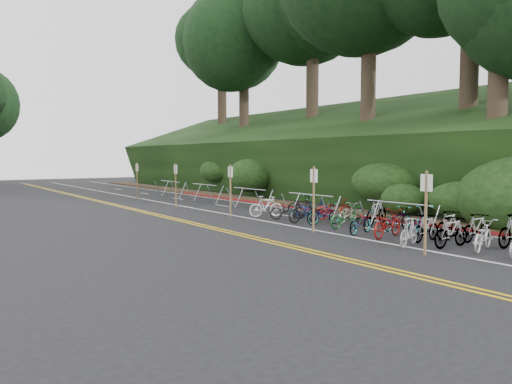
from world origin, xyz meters
TOP-DOWN VIEW (x-y plane):
  - ground at (0.00, 0.00)m, footprint 120.00×120.00m
  - road_markings at (0.63, 10.10)m, footprint 7.47×80.00m
  - red_curb at (5.70, 12.00)m, footprint 0.25×28.00m
  - embankment at (12.96, 19.04)m, footprint 14.30×48.14m
  - tree_cluster at (9.76, 22.03)m, footprint 33.95×55.29m
  - bike_racks_rest at (3.00, 13.00)m, footprint 1.14×23.00m
  - signpost_near at (0.36, -0.18)m, footprint 0.08×0.40m
  - signposts_rest at (0.60, 14.00)m, footprint 0.08×18.40m
  - bike_front at (1.07, 0.95)m, footprint 0.93×1.60m
  - bike_valet at (3.03, 3.33)m, footprint 3.32×14.88m

SIDE VIEW (x-z plane):
  - ground at x=0.00m, z-range 0.00..0.00m
  - road_markings at x=0.63m, z-range 0.00..0.01m
  - red_curb at x=5.70m, z-range 0.00..0.10m
  - bike_front at x=1.07m, z-range 0.00..0.93m
  - bike_valet at x=3.03m, z-range -0.07..1.02m
  - bike_racks_rest at x=3.00m, z-range 0.27..1.44m
  - signpost_near at x=0.36m, z-range 0.18..2.64m
  - signposts_rest at x=0.60m, z-range 0.18..2.68m
  - embankment at x=12.96m, z-range -1.99..7.12m
  - tree_cluster at x=9.76m, z-range 2.55..23.62m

